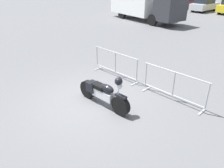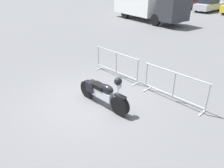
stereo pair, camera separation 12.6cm
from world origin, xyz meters
name	(u,v)px [view 1 (the left image)]	position (x,y,z in m)	size (l,w,h in m)	color
ground_plane	(91,101)	(0.00, 0.00, 0.00)	(120.00, 120.00, 0.00)	#5B5B5E
motorcycle	(103,93)	(0.47, 0.14, 0.47)	(2.18, 0.33, 1.23)	black
crowd_barrier_near	(115,64)	(-0.93, 2.07, 0.56)	(2.41, 0.47, 1.07)	#9EA0A5
crowd_barrier_far	(173,86)	(1.86, 2.07, 0.56)	(2.41, 0.47, 1.07)	#9EA0A5
box_truck	(142,2)	(-8.39, 12.93, 1.64)	(7.95, 3.38, 2.98)	white
parked_car_maroon	(185,2)	(-9.73, 23.36, 0.70)	(1.80, 4.15, 1.39)	maroon
parked_car_silver	(205,5)	(-6.81, 22.63, 0.71)	(1.81, 4.17, 1.40)	#B7BABF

